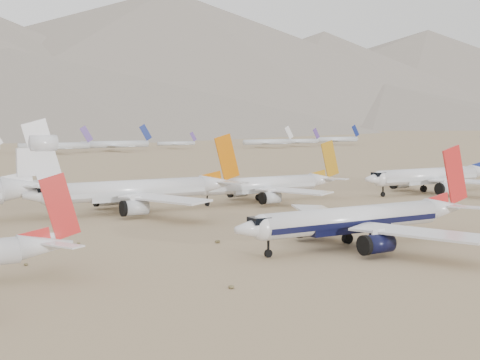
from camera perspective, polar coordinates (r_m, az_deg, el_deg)
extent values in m
plane|color=#8E7053|center=(127.02, 13.47, -5.01)|extent=(7000.00, 7000.00, 0.00)
cylinder|color=white|center=(117.85, 9.53, -3.28)|extent=(36.68, 4.34, 4.34)
cube|color=black|center=(117.94, 9.53, -3.54)|extent=(35.94, 4.40, 0.98)
sphere|color=white|center=(107.19, 1.95, -4.07)|extent=(4.34, 4.34, 4.34)
cube|color=black|center=(106.66, 1.66, -3.47)|extent=(3.03, 2.82, 1.08)
cone|color=white|center=(133.33, 17.06, -2.30)|extent=(9.17, 4.34, 4.34)
cube|color=white|center=(110.50, 14.94, -4.36)|extent=(14.16, 22.32, 0.68)
cube|color=white|center=(131.80, 18.94, -2.21)|extent=(5.82, 7.61, 0.26)
cylinder|color=black|center=(110.27, 11.70, -5.34)|extent=(5.09, 3.12, 3.12)
cube|color=white|center=(129.68, 6.86, -2.80)|extent=(14.16, 22.32, 0.68)
cube|color=white|center=(137.40, 16.28, -1.83)|extent=(5.82, 7.61, 0.26)
cylinder|color=black|center=(124.05, 6.12, -4.08)|extent=(5.09, 3.12, 3.12)
cube|color=red|center=(134.54, 17.87, 0.45)|extent=(6.95, 0.35, 11.45)
cylinder|color=black|center=(108.55, 2.43, -6.28)|extent=(1.30, 0.54, 1.30)
cylinder|color=black|center=(117.24, 11.03, -5.37)|extent=(1.82, 1.08, 1.82)
cylinder|color=black|center=(121.79, 9.14, -4.94)|extent=(1.82, 1.08, 1.82)
cone|color=white|center=(98.58, -16.26, -5.36)|extent=(7.76, 3.72, 3.72)
cube|color=white|center=(95.46, -14.86, -5.39)|extent=(4.93, 6.44, 0.22)
cube|color=white|center=(102.27, -15.93, -4.71)|extent=(4.93, 6.44, 0.22)
cube|color=red|center=(98.28, -15.12, -2.20)|extent=(5.88, 0.30, 9.69)
cylinder|color=white|center=(206.80, 15.75, 0.36)|extent=(37.63, 4.56, 4.56)
cube|color=silver|center=(206.85, 15.74, 0.20)|extent=(36.87, 4.63, 1.03)
sphere|color=white|center=(193.76, 11.87, 0.12)|extent=(4.56, 4.56, 4.56)
cube|color=black|center=(193.20, 11.73, 0.48)|extent=(3.19, 2.96, 1.14)
cube|color=white|center=(200.12, 19.05, -0.13)|extent=(14.53, 22.90, 0.71)
cylinder|color=silver|center=(199.20, 17.23, -0.69)|extent=(5.23, 3.28, 3.28)
cube|color=white|center=(218.26, 13.78, 0.44)|extent=(14.53, 22.90, 0.71)
cube|color=white|center=(228.18, 19.36, 0.93)|extent=(5.97, 7.81, 0.27)
cylinder|color=silver|center=(212.16, 13.53, -0.25)|extent=(5.23, 3.28, 3.28)
cylinder|color=black|center=(194.99, 12.10, -1.20)|extent=(1.37, 0.57, 1.37)
cylinder|color=black|center=(206.15, 16.66, -0.88)|extent=(1.92, 1.14, 1.92)
cylinder|color=black|center=(210.54, 15.39, -0.72)|extent=(1.92, 1.14, 1.92)
cylinder|color=white|center=(178.04, 1.73, -0.39)|extent=(33.85, 4.11, 4.11)
cube|color=silver|center=(178.09, 1.73, -0.55)|extent=(33.18, 4.18, 0.93)
sphere|color=white|center=(169.74, -3.13, -0.68)|extent=(4.11, 4.11, 4.11)
cube|color=black|center=(169.35, -3.32, -0.31)|extent=(2.88, 2.67, 1.03)
cone|color=white|center=(189.86, 7.10, 0.02)|extent=(8.46, 4.11, 4.11)
cube|color=white|center=(169.63, 4.61, -0.93)|extent=(13.08, 20.60, 0.64)
cube|color=white|center=(187.74, 8.22, 0.11)|extent=(5.37, 7.03, 0.25)
cylinder|color=silver|center=(170.29, 2.68, -1.53)|extent=(4.70, 2.96, 2.96)
cube|color=white|center=(189.61, 0.49, -0.25)|extent=(13.08, 20.60, 0.64)
cube|color=white|center=(193.90, 6.78, 0.29)|extent=(5.37, 7.03, 0.25)
cylinder|color=silver|center=(184.49, -0.15, -0.99)|extent=(4.70, 2.96, 2.96)
cube|color=#B77C17|center=(190.84, 7.68, 1.81)|extent=(6.42, 0.33, 10.57)
cylinder|color=black|center=(170.69, -2.81, -2.03)|extent=(1.23, 0.51, 1.23)
cylinder|color=black|center=(176.80, 2.61, -1.69)|extent=(1.73, 1.03, 1.73)
cylinder|color=black|center=(181.63, 1.62, -1.50)|extent=(1.73, 1.03, 1.73)
cylinder|color=white|center=(160.27, -9.43, -0.85)|extent=(38.58, 4.71, 4.71)
cube|color=silver|center=(160.33, -9.43, -1.06)|extent=(37.81, 4.79, 1.06)
sphere|color=white|center=(154.55, -16.13, -1.22)|extent=(4.71, 4.71, 4.71)
cube|color=black|center=(154.24, -16.40, -0.75)|extent=(3.30, 3.06, 1.18)
cone|color=white|center=(170.09, -1.90, -0.30)|extent=(9.64, 4.71, 4.71)
cube|color=white|center=(148.96, -6.49, -1.60)|extent=(14.90, 23.48, 0.73)
cube|color=white|center=(167.05, -0.61, -0.20)|extent=(6.12, 8.01, 0.28)
cylinder|color=silver|center=(151.00, -8.88, -2.35)|extent=(5.36, 3.39, 3.39)
cube|color=white|center=(174.08, -10.10, -0.64)|extent=(14.90, 23.48, 0.73)
cube|color=white|center=(174.83, -2.05, 0.04)|extent=(6.12, 8.01, 0.28)
cylinder|color=silver|center=(168.82, -11.25, -1.58)|extent=(5.36, 3.39, 3.39)
cube|color=#C55F03|center=(170.85, -1.12, 1.97)|extent=(7.31, 0.38, 12.05)
cylinder|color=black|center=(155.42, -15.66, -2.92)|extent=(1.41, 0.59, 1.41)
cylinder|color=black|center=(158.33, -8.43, -2.53)|extent=(1.98, 1.18, 1.98)
cylinder|color=black|center=(164.43, -9.29, -2.25)|extent=(1.98, 1.18, 1.98)
cone|color=white|center=(155.44, -17.64, -0.67)|extent=(11.77, 5.64, 5.64)
cube|color=white|center=(150.63, -16.35, -0.55)|extent=(7.47, 9.77, 0.34)
cube|color=white|center=(161.14, -17.28, -0.20)|extent=(7.47, 9.77, 0.34)
cube|color=white|center=(155.57, -16.55, 2.37)|extent=(8.92, 0.45, 14.70)
cylinder|color=white|center=(155.57, -16.45, 3.04)|extent=(5.88, 3.65, 3.65)
cylinder|color=silver|center=(436.33, -15.57, 2.80)|extent=(44.31, 4.38, 4.38)
cube|color=#523688|center=(441.82, -12.97, 3.85)|extent=(8.82, 0.44, 11.11)
cube|color=silver|center=(425.28, -15.17, 2.66)|extent=(11.67, 20.40, 0.44)
cube|color=silver|center=(447.45, -15.94, 2.76)|extent=(11.67, 20.40, 0.44)
cylinder|color=silver|center=(455.31, -10.60, 3.01)|extent=(46.37, 4.58, 4.58)
cube|color=navy|center=(462.85, -8.06, 4.05)|extent=(9.23, 0.46, 11.63)
cube|color=silver|center=(444.06, -10.08, 2.88)|extent=(12.22, 21.34, 0.46)
cube|color=silver|center=(466.65, -11.09, 2.97)|extent=(12.22, 21.34, 0.46)
cylinder|color=silver|center=(486.78, -5.46, 3.12)|extent=(29.12, 2.88, 2.88)
cube|color=#523688|center=(492.50, -4.02, 3.73)|extent=(5.80, 0.29, 7.30)
cube|color=silver|center=(479.96, -5.08, 3.04)|extent=(7.67, 13.41, 0.29)
cube|color=silver|center=(493.64, -5.83, 3.10)|extent=(7.67, 13.41, 0.29)
cylinder|color=silver|center=(499.31, 2.37, 3.27)|extent=(40.97, 4.05, 4.05)
cube|color=white|center=(509.74, 4.20, 4.07)|extent=(8.16, 0.40, 10.28)
cube|color=silver|center=(490.43, 3.04, 3.15)|extent=(10.79, 18.86, 0.40)
cube|color=silver|center=(508.30, 1.72, 3.24)|extent=(10.79, 18.86, 0.40)
cylinder|color=silver|center=(523.65, 5.06, 3.32)|extent=(35.28, 3.49, 3.49)
cube|color=#523688|center=(533.23, 6.53, 3.97)|extent=(7.03, 0.35, 8.85)
cube|color=silver|center=(516.24, 5.65, 3.22)|extent=(9.30, 16.24, 0.35)
cube|color=silver|center=(531.15, 4.49, 3.29)|extent=(9.30, 16.24, 0.35)
cylinder|color=silver|center=(560.67, 8.27, 3.45)|extent=(41.90, 4.14, 4.14)
cube|color=navy|center=(572.95, 9.83, 4.16)|extent=(8.34, 0.41, 10.51)
cube|color=silver|center=(552.24, 8.97, 3.35)|extent=(11.04, 19.29, 0.41)
cube|color=silver|center=(569.21, 7.59, 3.42)|extent=(11.04, 19.29, 0.41)
cone|color=slate|center=(1926.10, -6.07, 10.31)|extent=(2356.00, 2356.00, 380.00)
cone|color=slate|center=(2127.67, 7.15, 8.61)|extent=(1682.00, 1682.00, 290.00)
cone|color=slate|center=(2639.82, 15.67, 8.46)|extent=(2380.00, 2380.00, 350.00)
cone|color=slate|center=(1214.39, -19.10, 7.30)|extent=(1260.00, 1260.00, 140.00)
cone|color=slate|center=(1611.80, 12.27, 6.20)|extent=(900.00, 900.00, 100.00)
ellipsoid|color=brown|center=(89.25, -0.75, -9.10)|extent=(0.84, 0.84, 0.46)
ellipsoid|color=brown|center=(120.77, -1.93, -5.26)|extent=(0.98, 0.98, 0.54)
ellipsoid|color=brown|center=(175.20, 15.52, -2.14)|extent=(0.98, 0.98, 0.54)
ellipsoid|color=brown|center=(122.98, -13.62, -5.26)|extent=(0.66, 0.66, 0.36)
ellipsoid|color=brown|center=(107.74, -17.81, -6.87)|extent=(0.68, 0.68, 0.37)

